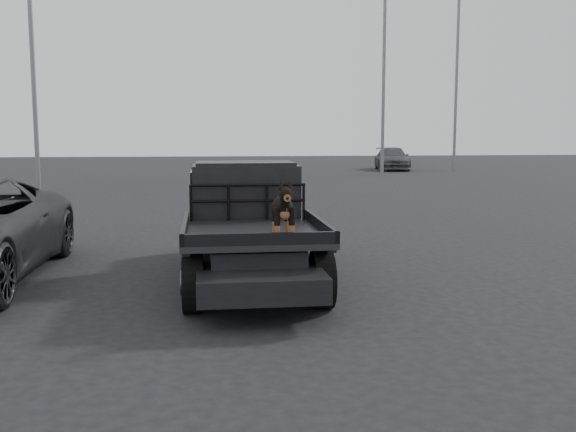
{
  "coord_description": "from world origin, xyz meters",
  "views": [
    {
      "loc": [
        -0.34,
        -8.3,
        2.24
      ],
      "look_at": [
        0.65,
        -0.64,
        1.26
      ],
      "focal_mm": 40.0,
      "sensor_mm": 36.0,
      "label": 1
    }
  ],
  "objects": [
    {
      "name": "flatbed_ute",
      "position": [
        0.31,
        1.43,
        0.46
      ],
      "size": [
        2.0,
        5.4,
        0.92
      ],
      "primitive_type": null,
      "color": "black",
      "rests_on": "ground"
    },
    {
      "name": "floodlight_mid",
      "position": [
        9.27,
        25.91,
        6.54
      ],
      "size": [
        1.08,
        0.28,
        11.91
      ],
      "color": "slate",
      "rests_on": "ground"
    },
    {
      "name": "ute_cab",
      "position": [
        0.31,
        2.38,
        1.36
      ],
      "size": [
        1.72,
        1.3,
        0.88
      ],
      "primitive_type": null,
      "color": "black",
      "rests_on": "flatbed_ute"
    },
    {
      "name": "dog",
      "position": [
        0.61,
        -0.44,
        1.29
      ],
      "size": [
        0.32,
        0.6,
        0.74
      ],
      "primitive_type": null,
      "color": "black",
      "rests_on": "flatbed_ute"
    },
    {
      "name": "ground",
      "position": [
        0.0,
        0.0,
        0.0
      ],
      "size": [
        120.0,
        120.0,
        0.0
      ],
      "primitive_type": "plane",
      "color": "black",
      "rests_on": "ground"
    },
    {
      "name": "floodlight_far",
      "position": [
        15.13,
        30.34,
        7.33
      ],
      "size": [
        1.08,
        0.28,
        13.47
      ],
      "color": "slate",
      "rests_on": "ground"
    },
    {
      "name": "headache_rack",
      "position": [
        0.31,
        1.63,
        1.2
      ],
      "size": [
        1.8,
        0.08,
        0.55
      ],
      "primitive_type": null,
      "color": "black",
      "rests_on": "flatbed_ute"
    },
    {
      "name": "distant_car_b",
      "position": [
        11.63,
        32.01,
        0.71
      ],
      "size": [
        2.87,
        5.21,
        1.43
      ],
      "primitive_type": "imported",
      "rotation": [
        0.0,
        0.0,
        -0.18
      ],
      "color": "#4B4A50",
      "rests_on": "ground"
    }
  ]
}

